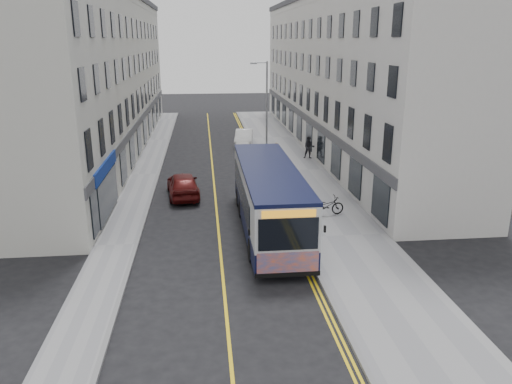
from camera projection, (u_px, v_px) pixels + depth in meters
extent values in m
plane|color=black|center=(219.00, 233.00, 25.59)|extent=(140.00, 140.00, 0.00)
cube|color=gray|center=(296.00, 171.00, 37.62)|extent=(4.50, 64.00, 0.12)
cube|color=gray|center=(145.00, 175.00, 36.48)|extent=(2.00, 64.00, 0.12)
cube|color=slate|center=(266.00, 171.00, 37.39)|extent=(0.18, 64.00, 0.13)
cube|color=slate|center=(158.00, 174.00, 36.58)|extent=(0.18, 64.00, 0.13)
cube|color=yellow|center=(213.00, 174.00, 37.00)|extent=(0.12, 64.00, 0.01)
cube|color=yellow|center=(261.00, 172.00, 37.36)|extent=(0.10, 64.00, 0.01)
cube|color=yellow|center=(263.00, 172.00, 37.38)|extent=(0.10, 64.00, 0.01)
cube|color=silver|center=(337.00, 75.00, 44.83)|extent=(6.00, 46.00, 13.00)
cube|color=beige|center=(103.00, 77.00, 42.74)|extent=(6.00, 46.00, 13.00)
cylinder|color=gray|center=(267.00, 115.00, 38.17)|extent=(0.14, 0.14, 8.00)
cylinder|color=gray|center=(260.00, 63.00, 36.97)|extent=(1.00, 0.08, 0.08)
cube|color=gray|center=(254.00, 63.00, 36.94)|extent=(0.50, 0.18, 0.12)
cube|color=black|center=(269.00, 216.00, 25.61)|extent=(2.67, 11.76, 0.96)
cube|color=silver|center=(269.00, 189.00, 25.18)|extent=(2.67, 11.76, 1.92)
cube|color=black|center=(269.00, 169.00, 24.88)|extent=(2.69, 11.76, 0.17)
cube|color=black|center=(241.00, 190.00, 25.72)|extent=(0.04, 9.19, 1.23)
cube|color=black|center=(293.00, 189.00, 25.99)|extent=(0.04, 9.19, 1.23)
cube|color=black|center=(288.00, 234.00, 19.61)|extent=(2.41, 0.04, 1.34)
cube|color=#FF5A15|center=(288.00, 264.00, 19.98)|extent=(2.51, 0.04, 1.02)
cube|color=orange|center=(289.00, 214.00, 19.35)|extent=(2.14, 0.04, 0.30)
cylinder|color=black|center=(252.00, 250.00, 22.22)|extent=(0.30, 1.07, 1.07)
cylinder|color=black|center=(305.00, 248.00, 22.47)|extent=(0.30, 1.07, 1.07)
cylinder|color=black|center=(242.00, 208.00, 27.81)|extent=(0.30, 1.07, 1.07)
cylinder|color=black|center=(284.00, 206.00, 28.06)|extent=(0.30, 1.07, 1.07)
cylinder|color=black|center=(239.00, 198.00, 29.64)|extent=(0.30, 1.07, 1.07)
cylinder|color=black|center=(279.00, 196.00, 29.89)|extent=(0.30, 1.07, 1.07)
imported|color=black|center=(326.00, 206.00, 27.77)|extent=(2.12, 0.99, 1.07)
imported|color=olive|center=(276.00, 153.00, 39.24)|extent=(0.72, 0.62, 1.68)
imported|color=black|center=(309.00, 147.00, 41.00)|extent=(0.98, 0.82, 1.84)
imported|color=white|center=(244.00, 138.00, 46.73)|extent=(2.14, 4.59, 1.46)
imported|color=#540E0E|center=(183.00, 185.00, 31.39)|extent=(2.36, 4.81, 1.58)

